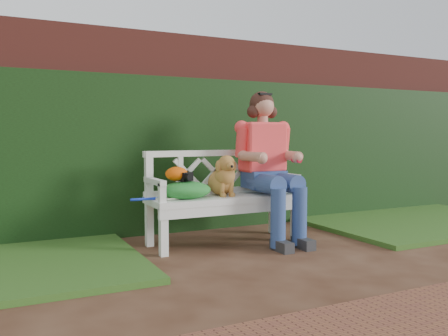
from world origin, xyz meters
name	(u,v)px	position (x,y,z in m)	size (l,w,h in m)	color
ground	(290,263)	(0.00, 0.00, 0.00)	(60.00, 60.00, 0.00)	#381D11
brick_wall	(200,133)	(0.00, 1.90, 1.10)	(10.00, 0.30, 2.20)	maroon
ivy_hedge	(208,155)	(0.00, 1.68, 0.85)	(10.00, 0.18, 1.70)	#153812
grass_right	(412,220)	(2.40, 0.90, 0.03)	(2.60, 2.00, 0.05)	#1C3B14
garden_bench	(224,219)	(-0.18, 0.90, 0.24)	(1.58, 0.60, 0.48)	white
seated_woman	(265,164)	(0.28, 0.88, 0.78)	(0.66, 0.88, 1.55)	#FF516D
dog	(222,175)	(-0.20, 0.90, 0.68)	(0.27, 0.37, 0.40)	olive
tennis_racket	(167,198)	(-0.78, 0.88, 0.49)	(0.53, 0.22, 0.03)	white
green_bag	(186,190)	(-0.60, 0.85, 0.56)	(0.48, 0.37, 0.16)	#21692B
camera_item	(185,177)	(-0.61, 0.85, 0.69)	(0.13, 0.09, 0.08)	black
baseball_glove	(177,174)	(-0.68, 0.88, 0.71)	(0.21, 0.16, 0.13)	#D64C06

